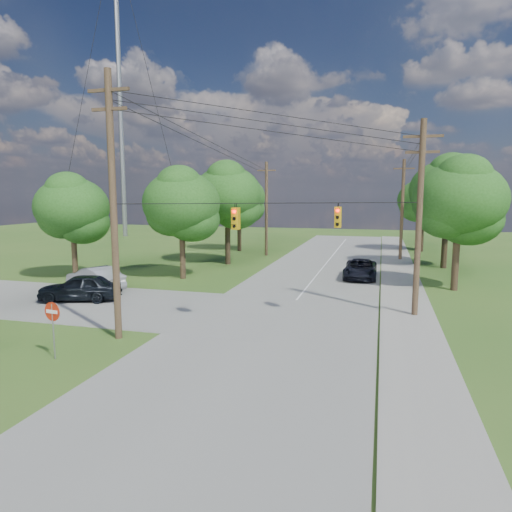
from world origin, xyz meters
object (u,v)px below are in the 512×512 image
(pole_north_e, at_px, (402,209))
(car_cross_dark, at_px, (80,287))
(car_main_north, at_px, (360,269))
(do_not_enter_sign, at_px, (53,318))
(pole_ne, at_px, (419,216))
(pole_north_w, at_px, (266,208))
(car_cross_silver, at_px, (95,278))
(pole_sw, at_px, (113,203))

(pole_north_e, relative_size, car_cross_dark, 2.04)
(pole_north_e, bearing_deg, car_main_north, -106.81)
(do_not_enter_sign, bearing_deg, pole_ne, 44.12)
(pole_north_w, xyz_separation_m, car_cross_silver, (-6.99, -20.71, -4.27))
(do_not_enter_sign, bearing_deg, pole_sw, 79.51)
(pole_north_e, bearing_deg, pole_ne, -90.00)
(pole_ne, height_order, pole_north_e, pole_ne)
(car_cross_dark, xyz_separation_m, do_not_enter_sign, (5.39, -8.94, 0.86))
(pole_sw, distance_m, pole_north_e, 32.55)
(car_cross_dark, distance_m, car_main_north, 20.68)
(pole_ne, bearing_deg, pole_north_e, 90.00)
(pole_sw, distance_m, do_not_enter_sign, 5.54)
(pole_north_e, bearing_deg, pole_sw, -114.52)
(pole_sw, height_order, pole_ne, pole_sw)
(car_main_north, relative_size, do_not_enter_sign, 2.25)
(pole_ne, height_order, car_main_north, pole_ne)
(pole_sw, xyz_separation_m, car_cross_silver, (-7.39, 8.89, -5.37))
(car_cross_dark, relative_size, car_cross_silver, 0.98)
(pole_north_e, distance_m, car_main_north, 12.54)
(pole_ne, xyz_separation_m, car_main_north, (-3.40, 10.74, -4.70))
(pole_sw, distance_m, pole_ne, 15.51)
(pole_north_e, relative_size, pole_north_w, 1.00)
(pole_north_e, xyz_separation_m, car_main_north, (-3.40, -11.26, -4.36))
(pole_north_w, relative_size, car_cross_silver, 2.00)
(car_cross_silver, bearing_deg, car_cross_dark, 42.55)
(car_cross_silver, relative_size, do_not_enter_sign, 2.11)
(car_cross_dark, bearing_deg, do_not_enter_sign, 14.43)
(pole_north_w, bearing_deg, car_cross_dark, -104.19)
(car_cross_silver, bearing_deg, pole_sw, 64.07)
(pole_ne, bearing_deg, do_not_enter_sign, -143.69)
(pole_north_w, height_order, car_cross_dark, pole_north_w)
(pole_north_e, bearing_deg, do_not_enter_sign, -113.96)
(car_cross_dark, distance_m, car_cross_silver, 3.17)
(car_main_north, height_order, do_not_enter_sign, do_not_enter_sign)
(car_cross_dark, xyz_separation_m, car_cross_silver, (-0.99, 3.01, -0.01))
(car_cross_silver, relative_size, car_main_north, 0.94)
(car_cross_dark, height_order, car_main_north, car_cross_dark)
(car_cross_dark, relative_size, car_main_north, 0.92)
(car_cross_dark, bearing_deg, pole_sw, 30.81)
(pole_ne, height_order, do_not_enter_sign, pole_ne)
(car_cross_silver, distance_m, do_not_enter_sign, 13.58)
(car_cross_silver, bearing_deg, pole_ne, 110.80)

